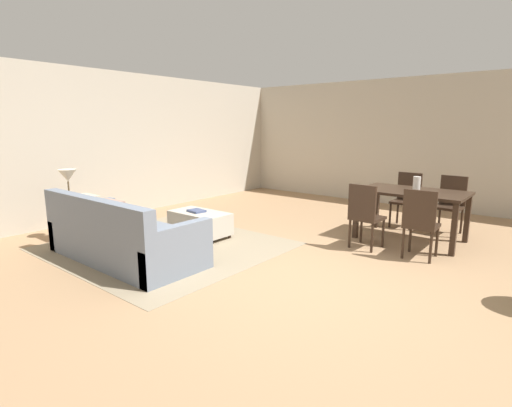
{
  "coord_description": "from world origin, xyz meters",
  "views": [
    {
      "loc": [
        2.3,
        -3.55,
        1.71
      ],
      "look_at": [
        -1.28,
        0.84,
        0.58
      ],
      "focal_mm": 27.46,
      "sensor_mm": 36.0,
      "label": 1
    }
  ],
  "objects_px": {
    "table_lamp": "(68,177)",
    "dining_chair_far_left": "(407,196)",
    "couch": "(122,238)",
    "side_table": "(71,211)",
    "dining_chair_near_left": "(365,213)",
    "dining_chair_far_right": "(450,201)",
    "dining_chair_near_right": "(420,220)",
    "vase_centerpiece": "(417,184)",
    "ottoman_table": "(200,222)",
    "dining_table": "(412,197)",
    "book_on_ottoman": "(197,211)"
  },
  "relations": [
    {
      "from": "side_table",
      "to": "table_lamp",
      "type": "bearing_deg",
      "value": -90.0
    },
    {
      "from": "vase_centerpiece",
      "to": "book_on_ottoman",
      "type": "relative_size",
      "value": 0.84
    },
    {
      "from": "vase_centerpiece",
      "to": "book_on_ottoman",
      "type": "bearing_deg",
      "value": -145.8
    },
    {
      "from": "dining_table",
      "to": "dining_chair_far_left",
      "type": "distance_m",
      "value": 0.89
    },
    {
      "from": "dining_chair_far_left",
      "to": "couch",
      "type": "bearing_deg",
      "value": -118.93
    },
    {
      "from": "dining_chair_far_right",
      "to": "vase_centerpiece",
      "type": "xyz_separation_m",
      "value": [
        -0.29,
        -0.86,
        0.35
      ]
    },
    {
      "from": "dining_table",
      "to": "couch",
      "type": "bearing_deg",
      "value": -128.48
    },
    {
      "from": "table_lamp",
      "to": "dining_chair_far_right",
      "type": "height_order",
      "value": "table_lamp"
    },
    {
      "from": "table_lamp",
      "to": "dining_chair_far_left",
      "type": "height_order",
      "value": "table_lamp"
    },
    {
      "from": "dining_chair_near_left",
      "to": "vase_centerpiece",
      "type": "distance_m",
      "value": 0.98
    },
    {
      "from": "dining_chair_near_right",
      "to": "vase_centerpiece",
      "type": "relative_size",
      "value": 4.2
    },
    {
      "from": "dining_chair_far_left",
      "to": "book_on_ottoman",
      "type": "bearing_deg",
      "value": -130.51
    },
    {
      "from": "side_table",
      "to": "ottoman_table",
      "type": "bearing_deg",
      "value": 43.61
    },
    {
      "from": "side_table",
      "to": "dining_chair_far_right",
      "type": "bearing_deg",
      "value": 42.69
    },
    {
      "from": "couch",
      "to": "table_lamp",
      "type": "distance_m",
      "value": 1.57
    },
    {
      "from": "dining_chair_far_left",
      "to": "ottoman_table",
      "type": "bearing_deg",
      "value": -130.17
    },
    {
      "from": "vase_centerpiece",
      "to": "dining_chair_far_right",
      "type": "bearing_deg",
      "value": 71.63
    },
    {
      "from": "dining_chair_near_left",
      "to": "dining_chair_far_right",
      "type": "distance_m",
      "value": 1.81
    },
    {
      "from": "table_lamp",
      "to": "dining_chair_far_left",
      "type": "relative_size",
      "value": 0.57
    },
    {
      "from": "couch",
      "to": "dining_chair_near_left",
      "type": "height_order",
      "value": "dining_chair_near_left"
    },
    {
      "from": "side_table",
      "to": "vase_centerpiece",
      "type": "relative_size",
      "value": 2.49
    },
    {
      "from": "table_lamp",
      "to": "couch",
      "type": "bearing_deg",
      "value": -1.88
    },
    {
      "from": "side_table",
      "to": "dining_chair_far_right",
      "type": "height_order",
      "value": "dining_chair_far_right"
    },
    {
      "from": "dining_chair_near_left",
      "to": "dining_chair_far_right",
      "type": "bearing_deg",
      "value": 66.93
    },
    {
      "from": "vase_centerpiece",
      "to": "dining_chair_far_left",
      "type": "bearing_deg",
      "value": 115.0
    },
    {
      "from": "couch",
      "to": "dining_table",
      "type": "bearing_deg",
      "value": 51.52
    },
    {
      "from": "vase_centerpiece",
      "to": "table_lamp",
      "type": "bearing_deg",
      "value": -142.19
    },
    {
      "from": "dining_table",
      "to": "vase_centerpiece",
      "type": "relative_size",
      "value": 6.86
    },
    {
      "from": "ottoman_table",
      "to": "vase_centerpiece",
      "type": "bearing_deg",
      "value": 34.34
    },
    {
      "from": "side_table",
      "to": "dining_chair_far_right",
      "type": "distance_m",
      "value": 5.93
    },
    {
      "from": "dining_chair_near_right",
      "to": "dining_chair_far_right",
      "type": "distance_m",
      "value": 1.64
    },
    {
      "from": "table_lamp",
      "to": "vase_centerpiece",
      "type": "relative_size",
      "value": 2.39
    },
    {
      "from": "book_on_ottoman",
      "to": "dining_chair_far_right",
      "type": "bearing_deg",
      "value": 42.03
    },
    {
      "from": "table_lamp",
      "to": "vase_centerpiece",
      "type": "distance_m",
      "value": 5.16
    },
    {
      "from": "dining_chair_near_left",
      "to": "vase_centerpiece",
      "type": "height_order",
      "value": "vase_centerpiece"
    },
    {
      "from": "couch",
      "to": "book_on_ottoman",
      "type": "distance_m",
      "value": 1.37
    },
    {
      "from": "book_on_ottoman",
      "to": "table_lamp",
      "type": "bearing_deg",
      "value": -135.9
    },
    {
      "from": "book_on_ottoman",
      "to": "dining_chair_far_left",
      "type": "bearing_deg",
      "value": 49.49
    },
    {
      "from": "dining_chair_far_left",
      "to": "side_table",
      "type": "bearing_deg",
      "value": -132.37
    },
    {
      "from": "couch",
      "to": "book_on_ottoman",
      "type": "height_order",
      "value": "couch"
    },
    {
      "from": "dining_chair_near_right",
      "to": "dining_chair_far_left",
      "type": "height_order",
      "value": "same"
    },
    {
      "from": "couch",
      "to": "side_table",
      "type": "distance_m",
      "value": 1.43
    },
    {
      "from": "dining_chair_near_left",
      "to": "dining_chair_far_right",
      "type": "xyz_separation_m",
      "value": [
        0.71,
        1.67,
        0.0
      ]
    },
    {
      "from": "dining_chair_near_right",
      "to": "vase_centerpiece",
      "type": "distance_m",
      "value": 0.91
    },
    {
      "from": "ottoman_table",
      "to": "dining_chair_near_right",
      "type": "bearing_deg",
      "value": 19.37
    },
    {
      "from": "couch",
      "to": "dining_chair_far_right",
      "type": "relative_size",
      "value": 2.44
    },
    {
      "from": "dining_table",
      "to": "ottoman_table",
      "type": "bearing_deg",
      "value": -144.29
    },
    {
      "from": "couch",
      "to": "dining_chair_near_right",
      "type": "bearing_deg",
      "value": 39.34
    },
    {
      "from": "side_table",
      "to": "book_on_ottoman",
      "type": "xyz_separation_m",
      "value": [
        1.35,
        1.31,
        -0.03
      ]
    },
    {
      "from": "table_lamp",
      "to": "side_table",
      "type": "bearing_deg",
      "value": 90.0
    }
  ]
}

